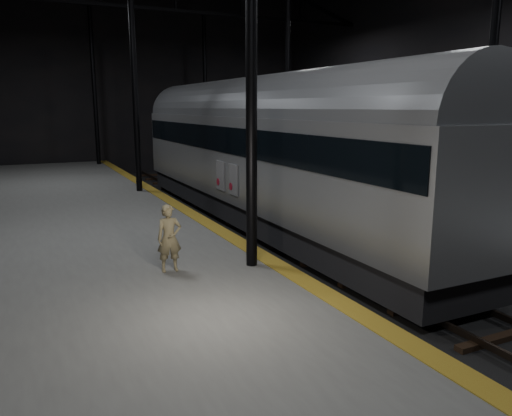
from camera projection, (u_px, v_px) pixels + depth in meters
ground at (302, 245)px, 17.36m from camera, size 44.00×44.00×0.00m
platform_left at (73, 260)px, 14.08m from camera, size 9.00×43.80×1.00m
platform_right at (460, 212)px, 20.44m from camera, size 9.00×43.80×1.00m
tactile_strip at (214, 227)px, 15.79m from camera, size 0.50×43.80×0.01m
track at (302, 244)px, 17.35m from camera, size 2.40×43.00×0.24m
train at (260, 146)px, 19.69m from camera, size 3.23×21.63×5.78m
woman at (169, 238)px, 11.42m from camera, size 0.59×0.41×1.56m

